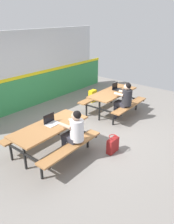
{
  "coord_description": "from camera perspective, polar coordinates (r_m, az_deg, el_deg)",
  "views": [
    {
      "loc": [
        -4.36,
        -3.53,
        3.04
      ],
      "look_at": [
        0.0,
        0.07,
        0.55
      ],
      "focal_mm": 35.75,
      "sensor_mm": 36.0,
      "label": 1
    }
  ],
  "objects": [
    {
      "name": "tote_bag_bright",
      "position": [
        5.38,
        6.6,
        -8.37
      ],
      "size": [
        0.34,
        0.21,
        0.43
      ],
      "color": "maroon",
      "rests_on": "ground"
    },
    {
      "name": "picnic_table_left",
      "position": [
        5.17,
        -9.39,
        -5.09
      ],
      "size": [
        1.86,
        1.59,
        0.74
      ],
      "color": "#9E6B3D",
      "rests_on": "ground"
    },
    {
      "name": "laptop_silver",
      "position": [
        5.14,
        -9.14,
        -2.54
      ],
      "size": [
        0.32,
        0.23,
        0.22
      ],
      "color": "silver",
      "rests_on": "picnic_table_left"
    },
    {
      "name": "backpack_dark",
      "position": [
        8.41,
        1.41,
        4.13
      ],
      "size": [
        0.3,
        0.22,
        0.44
      ],
      "color": "yellow",
      "rests_on": "ground"
    },
    {
      "name": "picnic_table_right",
      "position": [
        7.33,
        6.6,
        3.94
      ],
      "size": [
        1.86,
        1.59,
        0.74
      ],
      "color": "#9E6B3D",
      "rests_on": "ground"
    },
    {
      "name": "student_further",
      "position": [
        6.83,
        9.56,
        3.46
      ],
      "size": [
        0.37,
        0.53,
        1.21
      ],
      "color": "#2D2D38",
      "rests_on": "ground"
    },
    {
      "name": "accent_backdrop",
      "position": [
        7.87,
        -15.53,
        9.72
      ],
      "size": [
        8.0,
        0.14,
        2.6
      ],
      "color": "#338C4C",
      "rests_on": "ground"
    },
    {
      "name": "student_nearer",
      "position": [
        4.88,
        -3.29,
        -4.86
      ],
      "size": [
        0.37,
        0.53,
        1.21
      ],
      "color": "#2D2D38",
      "rests_on": "ground"
    },
    {
      "name": "laptop_dark",
      "position": [
        7.5,
        7.56,
        6.07
      ],
      "size": [
        0.32,
        0.23,
        0.22
      ],
      "color": "black",
      "rests_on": "picnic_table_right"
    },
    {
      "name": "ground_plane",
      "position": [
        6.39,
        0.48,
        -4.76
      ],
      "size": [
        10.0,
        10.0,
        0.02
      ],
      "primitive_type": "cube",
      "color": "gray"
    }
  ]
}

